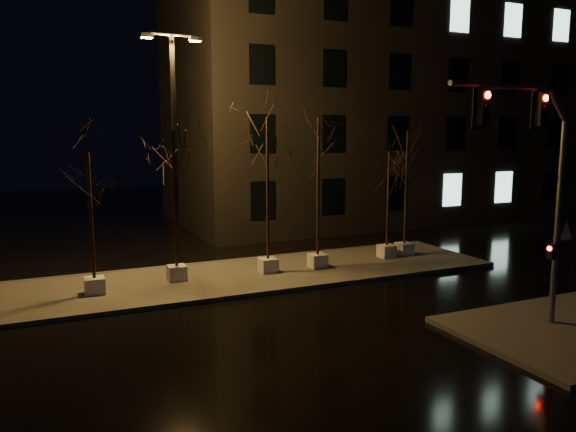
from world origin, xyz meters
name	(u,v)px	position (x,y,z in m)	size (l,w,h in m)	color
ground	(289,330)	(0.00, 0.00, 0.00)	(90.00, 90.00, 0.00)	black
median	(224,278)	(0.00, 6.00, 0.07)	(22.00, 5.00, 0.15)	#4C4944
building	(370,102)	(14.00, 18.00, 7.50)	(25.00, 12.00, 15.00)	black
tree_1	(89,184)	(-4.71, 5.62, 3.89)	(1.80, 1.80, 4.92)	beige
tree_2	(174,164)	(-1.76, 6.19, 4.43)	(1.80, 1.80, 5.65)	beige
tree_3	(267,152)	(1.77, 5.90, 4.82)	(1.80, 1.80, 6.16)	beige
tree_4	(318,151)	(3.89, 5.77, 4.83)	(1.80, 1.80, 6.18)	beige
tree_5	(389,175)	(7.49, 6.16, 3.75)	(1.80, 1.80, 4.74)	beige
tree_6	(407,159)	(8.47, 6.22, 4.40)	(1.80, 1.80, 5.60)	beige
traffic_signal_mast	(538,173)	(5.98, -3.02, 4.51)	(5.40, 0.80, 6.63)	slate
streetlight_main	(175,139)	(-1.52, 6.96, 5.32)	(2.24, 0.31, 8.97)	black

